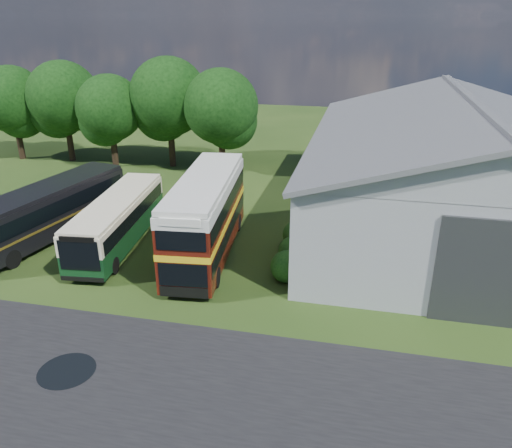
% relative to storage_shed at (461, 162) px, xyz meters
% --- Properties ---
extents(ground, '(120.00, 120.00, 0.00)m').
position_rel_storage_shed_xyz_m(ground, '(-15.00, -15.98, -4.17)').
color(ground, '#1C3511').
rests_on(ground, ground).
extents(asphalt_road, '(60.00, 8.00, 0.02)m').
position_rel_storage_shed_xyz_m(asphalt_road, '(-12.00, -18.98, -4.17)').
color(asphalt_road, black).
rests_on(asphalt_road, ground).
extents(puddle, '(2.20, 2.20, 0.01)m').
position_rel_storage_shed_xyz_m(puddle, '(-16.50, -18.98, -4.17)').
color(puddle, black).
rests_on(puddle, ground).
extents(storage_shed, '(18.80, 24.80, 8.15)m').
position_rel_storage_shed_xyz_m(storage_shed, '(0.00, 0.00, 0.00)').
color(storage_shed, gray).
rests_on(storage_shed, ground).
extents(tree_far_left, '(6.12, 6.12, 8.64)m').
position_rel_storage_shed_xyz_m(tree_far_left, '(-38.00, 8.02, 1.40)').
color(tree_far_left, black).
rests_on(tree_far_left, ground).
extents(tree_left_a, '(6.46, 6.46, 9.12)m').
position_rel_storage_shed_xyz_m(tree_left_a, '(-33.00, 8.52, 1.71)').
color(tree_left_a, black).
rests_on(tree_left_a, ground).
extents(tree_left_b, '(5.78, 5.78, 8.16)m').
position_rel_storage_shed_xyz_m(tree_left_b, '(-28.00, 7.52, 1.09)').
color(tree_left_b, black).
rests_on(tree_left_b, ground).
extents(tree_mid, '(6.80, 6.80, 9.60)m').
position_rel_storage_shed_xyz_m(tree_mid, '(-23.00, 8.82, 2.02)').
color(tree_mid, black).
rests_on(tree_mid, ground).
extents(tree_right_a, '(6.26, 6.26, 8.83)m').
position_rel_storage_shed_xyz_m(tree_right_a, '(-18.00, 7.82, 1.52)').
color(tree_right_a, black).
rests_on(tree_right_a, ground).
extents(shrub_front, '(1.70, 1.70, 1.70)m').
position_rel_storage_shed_xyz_m(shrub_front, '(-9.40, -9.98, -4.17)').
color(shrub_front, '#194714').
rests_on(shrub_front, ground).
extents(shrub_mid, '(1.60, 1.60, 1.60)m').
position_rel_storage_shed_xyz_m(shrub_mid, '(-9.40, -7.98, -4.17)').
color(shrub_mid, '#194714').
rests_on(shrub_mid, ground).
extents(shrub_back, '(1.80, 1.80, 1.80)m').
position_rel_storage_shed_xyz_m(shrub_back, '(-9.40, -5.98, -4.17)').
color(shrub_back, '#194714').
rests_on(shrub_back, ground).
extents(bus_green_single, '(3.48, 10.58, 2.86)m').
position_rel_storage_shed_xyz_m(bus_green_single, '(-19.87, -7.78, -2.64)').
color(bus_green_single, black).
rests_on(bus_green_single, ground).
extents(bus_maroon_double, '(3.79, 10.92, 4.60)m').
position_rel_storage_shed_xyz_m(bus_maroon_double, '(-14.32, -7.98, -1.87)').
color(bus_maroon_double, black).
rests_on(bus_maroon_double, ground).
extents(bus_dark_single, '(4.74, 11.88, 3.20)m').
position_rel_storage_shed_xyz_m(bus_dark_single, '(-24.54, -7.68, -2.46)').
color(bus_dark_single, black).
rests_on(bus_dark_single, ground).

